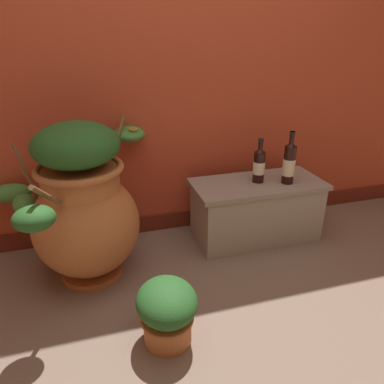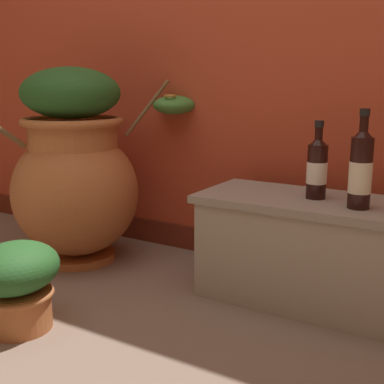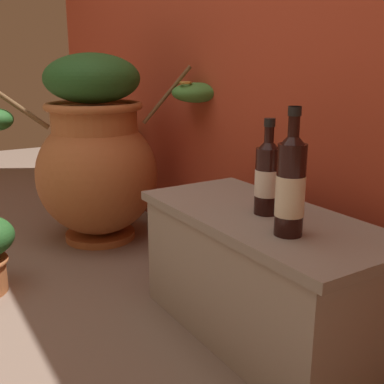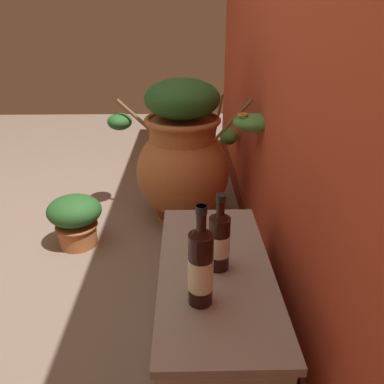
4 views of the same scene
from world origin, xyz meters
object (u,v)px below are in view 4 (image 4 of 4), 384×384
Objects in this scene: terracotta_urn at (184,156)px; potted_shrub at (75,218)px; wine_bottle_left at (201,265)px; wine_bottle_middle at (219,238)px.

potted_shrub is (0.32, -0.63, -0.26)m from terracotta_urn.
wine_bottle_left is (1.28, 0.05, 0.12)m from terracotta_urn.
wine_bottle_left reaches higher than potted_shrub.
wine_bottle_middle is 1.15m from potted_shrub.
terracotta_urn is 2.88× the size of wine_bottle_left.
wine_bottle_left is at bearing 35.13° from potted_shrub.
wine_bottle_middle is at bearing 6.30° from terracotta_urn.
terracotta_urn is at bearing 116.94° from potted_shrub.
terracotta_urn is at bearing -173.70° from wine_bottle_middle.
potted_shrub is at bearing -63.06° from terracotta_urn.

